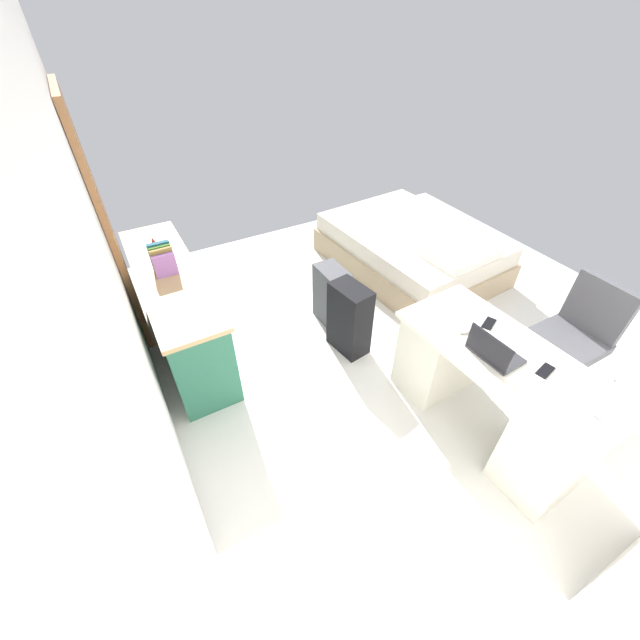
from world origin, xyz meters
name	(u,v)px	position (x,y,z in m)	size (l,w,h in m)	color
ground_plane	(396,346)	(0.00, 0.00, 0.00)	(5.17, 5.17, 0.00)	silver
wall_back	(109,296)	(0.00, 2.04, 1.33)	(4.17, 0.10, 2.66)	white
door_wooden	(107,226)	(1.54, 1.96, 1.02)	(0.88, 0.05, 2.04)	#936038
desk	(493,390)	(-0.97, -0.04, 0.38)	(1.47, 0.72, 0.73)	silver
office_chair	(570,343)	(-0.95, -0.89, 0.42)	(0.52, 0.52, 0.94)	black
credenza	(178,310)	(0.98, 1.65, 0.39)	(1.80, 0.48, 0.78)	#28664C
bed	(411,249)	(1.00, -0.95, 0.24)	(1.99, 1.52, 0.58)	tan
suitcase_black	(349,319)	(0.22, 0.39, 0.33)	(0.36, 0.22, 0.66)	black
suitcase_spare_grey	(332,296)	(0.62, 0.32, 0.29)	(0.36, 0.22, 0.58)	#4C4C51
laptop	(493,351)	(-0.93, 0.07, 0.78)	(0.32, 0.23, 0.21)	#333338
computer_mouse	(465,330)	(-0.67, 0.04, 0.74)	(0.06, 0.10, 0.03)	white
cell_phone_near_laptop	(545,371)	(-1.18, -0.13, 0.73)	(0.07, 0.14, 0.01)	black
cell_phone_by_mouse	(489,323)	(-0.69, -0.17, 0.73)	(0.07, 0.14, 0.01)	black
desk_lamp	(607,380)	(-1.48, -0.06, 0.99)	(0.16, 0.11, 0.34)	silver
book_row	(163,260)	(1.00, 1.66, 0.89)	(0.15, 0.17, 0.23)	#9D66B4
figurine_small	(154,243)	(1.41, 1.66, 0.84)	(0.08, 0.08, 0.11)	red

